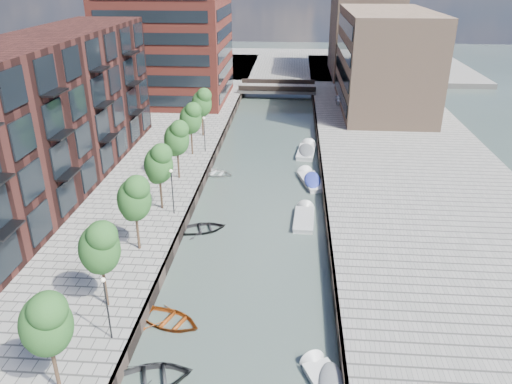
# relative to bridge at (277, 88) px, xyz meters

# --- Properties ---
(water) EXTENTS (300.00, 300.00, 0.00)m
(water) POSITION_rel_bridge_xyz_m (0.00, -32.00, -1.39)
(water) COLOR #38473F
(water) RESTS_ON ground
(quay_right) EXTENTS (20.00, 140.00, 1.00)m
(quay_right) POSITION_rel_bridge_xyz_m (16.00, -32.00, -0.89)
(quay_right) COLOR gray
(quay_right) RESTS_ON ground
(quay_wall_left) EXTENTS (0.25, 140.00, 1.00)m
(quay_wall_left) POSITION_rel_bridge_xyz_m (-6.10, -32.00, -0.89)
(quay_wall_left) COLOR #332823
(quay_wall_left) RESTS_ON ground
(quay_wall_right) EXTENTS (0.25, 140.00, 1.00)m
(quay_wall_right) POSITION_rel_bridge_xyz_m (6.10, -32.00, -0.89)
(quay_wall_right) COLOR #332823
(quay_wall_right) RESTS_ON ground
(far_closure) EXTENTS (80.00, 40.00, 1.00)m
(far_closure) POSITION_rel_bridge_xyz_m (0.00, 28.00, -0.89)
(far_closure) COLOR gray
(far_closure) RESTS_ON ground
(apartment_block) EXTENTS (8.00, 38.00, 14.00)m
(apartment_block) POSITION_rel_bridge_xyz_m (-20.00, -42.00, 6.61)
(apartment_block) COLOR black
(apartment_block) RESTS_ON quay_left
(tower) EXTENTS (18.00, 18.00, 30.00)m
(tower) POSITION_rel_bridge_xyz_m (-17.00, -7.00, 14.61)
(tower) COLOR maroon
(tower) RESTS_ON quay_left
(tan_block_near) EXTENTS (12.00, 25.00, 14.00)m
(tan_block_near) POSITION_rel_bridge_xyz_m (16.00, -10.00, 6.61)
(tan_block_near) COLOR #8F6F58
(tan_block_near) RESTS_ON quay_right
(tan_block_far) EXTENTS (12.00, 20.00, 16.00)m
(tan_block_far) POSITION_rel_bridge_xyz_m (16.00, 16.00, 7.61)
(tan_block_far) COLOR #8F6F58
(tan_block_far) RESTS_ON quay_right
(bridge) EXTENTS (13.00, 6.00, 1.30)m
(bridge) POSITION_rel_bridge_xyz_m (0.00, 0.00, 0.00)
(bridge) COLOR gray
(bridge) RESTS_ON ground
(tree_0) EXTENTS (2.50, 2.50, 5.95)m
(tree_0) POSITION_rel_bridge_xyz_m (-8.50, -68.00, 3.92)
(tree_0) COLOR #382619
(tree_0) RESTS_ON quay_left
(tree_1) EXTENTS (2.50, 2.50, 5.95)m
(tree_1) POSITION_rel_bridge_xyz_m (-8.50, -61.00, 3.92)
(tree_1) COLOR #382619
(tree_1) RESTS_ON quay_left
(tree_2) EXTENTS (2.50, 2.50, 5.95)m
(tree_2) POSITION_rel_bridge_xyz_m (-8.50, -54.00, 3.92)
(tree_2) COLOR #382619
(tree_2) RESTS_ON quay_left
(tree_3) EXTENTS (2.50, 2.50, 5.95)m
(tree_3) POSITION_rel_bridge_xyz_m (-8.50, -47.00, 3.92)
(tree_3) COLOR #382619
(tree_3) RESTS_ON quay_left
(tree_4) EXTENTS (2.50, 2.50, 5.95)m
(tree_4) POSITION_rel_bridge_xyz_m (-8.50, -40.00, 3.92)
(tree_4) COLOR #382619
(tree_4) RESTS_ON quay_left
(tree_5) EXTENTS (2.50, 2.50, 5.95)m
(tree_5) POSITION_rel_bridge_xyz_m (-8.50, -33.00, 3.92)
(tree_5) COLOR #382619
(tree_5) RESTS_ON quay_left
(tree_6) EXTENTS (2.50, 2.50, 5.95)m
(tree_6) POSITION_rel_bridge_xyz_m (-8.50, -26.00, 3.92)
(tree_6) COLOR #382619
(tree_6) RESTS_ON quay_left
(lamp_0) EXTENTS (0.24, 0.24, 4.12)m
(lamp_0) POSITION_rel_bridge_xyz_m (-7.20, -64.00, 2.12)
(lamp_0) COLOR black
(lamp_0) RESTS_ON quay_left
(lamp_1) EXTENTS (0.24, 0.24, 4.12)m
(lamp_1) POSITION_rel_bridge_xyz_m (-7.20, -48.00, 2.12)
(lamp_1) COLOR black
(lamp_1) RESTS_ON quay_left
(lamp_2) EXTENTS (0.24, 0.24, 4.12)m
(lamp_2) POSITION_rel_bridge_xyz_m (-7.20, -32.00, 2.12)
(lamp_2) COLOR black
(lamp_2) RESTS_ON quay_left
(sloop_1) EXTENTS (5.55, 4.69, 0.98)m
(sloop_1) POSITION_rel_bridge_xyz_m (-4.39, -66.23, -1.39)
(sloop_1) COLOR black
(sloop_1) RESTS_ON ground
(sloop_2) EXTENTS (4.98, 4.30, 0.87)m
(sloop_2) POSITION_rel_bridge_xyz_m (-4.48, -61.26, -1.39)
(sloop_2) COLOR #85370E
(sloop_2) RESTS_ON ground
(sloop_3) EXTENTS (4.69, 3.90, 0.84)m
(sloop_3) POSITION_rel_bridge_xyz_m (-5.40, -36.54, -1.39)
(sloop_3) COLOR silver
(sloop_3) RESTS_ON ground
(sloop_4) EXTENTS (4.76, 4.06, 0.83)m
(sloop_4) POSITION_rel_bridge_xyz_m (-4.52, -49.07, -1.39)
(sloop_4) COLOR black
(sloop_4) RESTS_ON ground
(motorboat_2) EXTENTS (2.00, 5.07, 1.66)m
(motorboat_2) POSITION_rel_bridge_xyz_m (4.17, -46.16, -1.29)
(motorboat_2) COLOR #B5B4B2
(motorboat_2) RESTS_ON ground
(motorboat_3) EXTENTS (3.17, 5.64, 1.78)m
(motorboat_3) POSITION_rel_bridge_xyz_m (4.94, -37.81, -1.17)
(motorboat_3) COLOR silver
(motorboat_3) RESTS_ON ground
(motorboat_4) EXTENTS (2.53, 5.82, 1.88)m
(motorboat_4) POSITION_rel_bridge_xyz_m (4.64, -28.72, -1.16)
(motorboat_4) COLOR silver
(motorboat_4) RESTS_ON ground
(car) EXTENTS (1.43, 3.50, 1.19)m
(car) POSITION_rel_bridge_xyz_m (10.17, -8.06, 0.20)
(car) COLOR silver
(car) RESTS_ON quay_right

